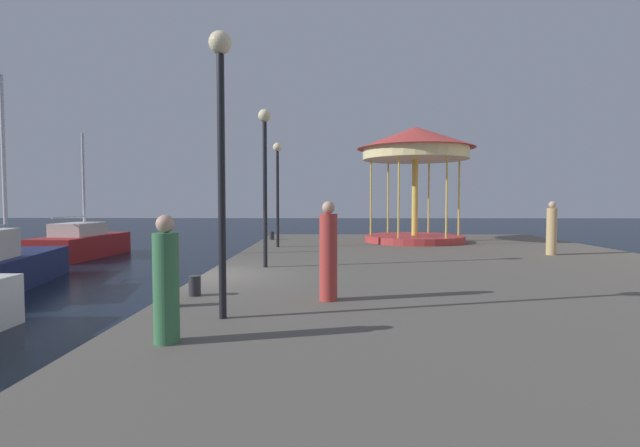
# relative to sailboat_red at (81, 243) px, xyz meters

# --- Properties ---
(ground_plane) EXTENTS (120.00, 120.00, 0.00)m
(ground_plane) POSITION_rel_sailboat_red_xyz_m (8.55, -10.07, -0.66)
(ground_plane) COLOR black
(quay_dock) EXTENTS (14.36, 28.74, 0.80)m
(quay_dock) POSITION_rel_sailboat_red_xyz_m (15.73, -10.07, -0.26)
(quay_dock) COLOR #5B564F
(quay_dock) RESTS_ON ground
(sailboat_red) EXTENTS (2.48, 5.46, 5.91)m
(sailboat_red) POSITION_rel_sailboat_red_xyz_m (0.00, 0.00, 0.00)
(sailboat_red) COLOR maroon
(sailboat_red) RESTS_ON ground
(carousel) EXTENTS (5.34, 5.34, 5.27)m
(carousel) POSITION_rel_sailboat_red_xyz_m (15.76, -0.34, 4.08)
(carousel) COLOR #B23333
(carousel) RESTS_ON quay_dock
(lamp_post_near_edge) EXTENTS (0.36, 0.36, 4.55)m
(lamp_post_near_edge) POSITION_rel_sailboat_red_xyz_m (10.09, -14.38, 3.22)
(lamp_post_near_edge) COLOR black
(lamp_post_near_edge) RESTS_ON quay_dock
(lamp_post_mid_promenade) EXTENTS (0.36, 0.36, 4.46)m
(lamp_post_mid_promenade) POSITION_rel_sailboat_red_xyz_m (9.99, -8.63, 3.17)
(lamp_post_mid_promenade) COLOR black
(lamp_post_mid_promenade) RESTS_ON quay_dock
(lamp_post_far_end) EXTENTS (0.36, 0.36, 4.24)m
(lamp_post_far_end) POSITION_rel_sailboat_red_xyz_m (9.71, -2.88, 3.04)
(lamp_post_far_end) COLOR black
(lamp_post_far_end) RESTS_ON quay_dock
(bollard_center) EXTENTS (0.24, 0.24, 0.40)m
(bollard_center) POSITION_rel_sailboat_red_xyz_m (9.02, 0.70, 0.34)
(bollard_center) COLOR #2D2D33
(bollard_center) RESTS_ON quay_dock
(bollard_north) EXTENTS (0.24, 0.24, 0.40)m
(bollard_north) POSITION_rel_sailboat_red_xyz_m (9.12, -12.62, 0.34)
(bollard_north) COLOR #2D2D33
(bollard_north) RESTS_ON quay_dock
(bollard_south) EXTENTS (0.24, 0.24, 0.40)m
(bollard_south) POSITION_rel_sailboat_red_xyz_m (9.00, -13.56, 0.34)
(bollard_south) COLOR #2D2D33
(bollard_south) RESTS_ON quay_dock
(person_mid_promenade) EXTENTS (0.34, 0.34, 1.88)m
(person_mid_promenade) POSITION_rel_sailboat_red_xyz_m (19.58, -5.46, 1.02)
(person_mid_promenade) COLOR tan
(person_mid_promenade) RESTS_ON quay_dock
(person_by_the_water) EXTENTS (0.34, 0.34, 1.89)m
(person_by_the_water) POSITION_rel_sailboat_red_xyz_m (11.79, -13.00, 1.02)
(person_by_the_water) COLOR #B23833
(person_by_the_water) RESTS_ON quay_dock
(person_far_corner) EXTENTS (0.34, 0.34, 1.71)m
(person_far_corner) POSITION_rel_sailboat_red_xyz_m (9.63, -15.66, 0.93)
(person_far_corner) COLOR #387247
(person_far_corner) RESTS_ON quay_dock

